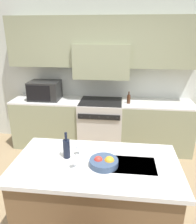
# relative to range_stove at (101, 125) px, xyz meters

# --- Properties ---
(ground_plane) EXTENTS (10.00, 10.00, 0.00)m
(ground_plane) POSITION_rel_range_stove_xyz_m (0.00, -1.83, -0.47)
(ground_plane) COLOR #997F5B
(back_cabinetry) EXTENTS (10.00, 0.46, 2.70)m
(back_cabinetry) POSITION_rel_range_stove_xyz_m (0.00, 0.27, 1.12)
(back_cabinetry) COLOR silver
(back_cabinetry) RESTS_ON ground_plane
(back_counter) EXTENTS (3.35, 0.62, 0.94)m
(back_counter) POSITION_rel_range_stove_xyz_m (0.00, 0.02, -0.00)
(back_counter) COLOR gray
(back_counter) RESTS_ON ground_plane
(range_stove) EXTENTS (0.80, 0.70, 0.95)m
(range_stove) POSITION_rel_range_stove_xyz_m (0.00, 0.00, 0.00)
(range_stove) COLOR beige
(range_stove) RESTS_ON ground_plane
(microwave) EXTENTS (0.56, 0.43, 0.34)m
(microwave) POSITION_rel_range_stove_xyz_m (-1.06, 0.02, 0.64)
(microwave) COLOR black
(microwave) RESTS_ON back_counter
(kitchen_island) EXTENTS (1.70, 0.92, 0.89)m
(kitchen_island) POSITION_rel_range_stove_xyz_m (0.14, -1.91, -0.02)
(kitchen_island) COLOR brown
(kitchen_island) RESTS_ON ground_plane
(wine_bottle) EXTENTS (0.07, 0.07, 0.29)m
(wine_bottle) POSITION_rel_range_stove_xyz_m (-0.18, -1.84, 0.53)
(wine_bottle) COLOR black
(wine_bottle) RESTS_ON kitchen_island
(wine_glass_near) EXTENTS (0.07, 0.07, 0.16)m
(wine_glass_near) POSITION_rel_range_stove_xyz_m (-0.06, -2.02, 0.53)
(wine_glass_near) COLOR white
(wine_glass_near) RESTS_ON kitchen_island
(wine_glass_far) EXTENTS (0.07, 0.07, 0.16)m
(wine_glass_far) POSITION_rel_range_stove_xyz_m (-0.07, -1.77, 0.53)
(wine_glass_far) COLOR white
(wine_glass_far) RESTS_ON kitchen_island
(fruit_bowl) EXTENTS (0.29, 0.29, 0.10)m
(fruit_bowl) POSITION_rel_range_stove_xyz_m (0.23, -1.95, 0.45)
(fruit_bowl) COLOR #384C6B
(fruit_bowl) RESTS_ON kitchen_island
(oil_bottle_on_counter) EXTENTS (0.06, 0.06, 0.21)m
(oil_bottle_on_counter) POSITION_rel_range_stove_xyz_m (0.50, -0.05, 0.55)
(oil_bottle_on_counter) COLOR #422314
(oil_bottle_on_counter) RESTS_ON back_counter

